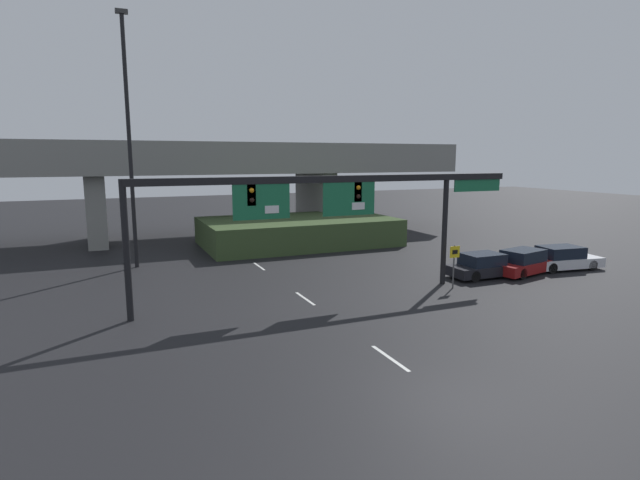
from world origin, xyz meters
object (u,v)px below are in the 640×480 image
at_px(speed_limit_sign, 454,260).
at_px(parked_sedan_mid_right, 524,262).
at_px(signal_gantry, 331,198).
at_px(highway_light_pole_near, 129,137).
at_px(parked_sedan_near_right, 483,266).
at_px(parked_sedan_far_right, 562,259).

distance_m(speed_limit_sign, parked_sedan_mid_right, 6.13).
distance_m(signal_gantry, highway_light_pole_near, 14.09).
relative_size(highway_light_pole_near, parked_sedan_near_right, 3.55).
xyz_separation_m(signal_gantry, parked_sedan_near_right, (9.79, 0.36, -4.25)).
height_order(signal_gantry, parked_sedan_far_right, signal_gantry).
distance_m(parked_sedan_near_right, parked_sedan_far_right, 5.82).
height_order(highway_light_pole_near, parked_sedan_mid_right, highway_light_pole_near).
bearing_deg(parked_sedan_mid_right, parked_sedan_near_right, 161.83).
bearing_deg(parked_sedan_mid_right, parked_sedan_far_right, -12.03).
relative_size(parked_sedan_near_right, parked_sedan_mid_right, 0.87).
bearing_deg(parked_sedan_near_right, highway_light_pole_near, 150.23).
bearing_deg(parked_sedan_near_right, signal_gantry, -177.43).
bearing_deg(signal_gantry, highway_light_pole_near, 127.37).
height_order(signal_gantry, parked_sedan_mid_right, signal_gantry).
height_order(parked_sedan_mid_right, parked_sedan_far_right, parked_sedan_mid_right).
bearing_deg(parked_sedan_near_right, parked_sedan_mid_right, -5.57).
relative_size(signal_gantry, parked_sedan_near_right, 4.60).
relative_size(speed_limit_sign, parked_sedan_mid_right, 0.47).
distance_m(signal_gantry, speed_limit_sign, 7.48).
bearing_deg(speed_limit_sign, signal_gantry, 171.05).
bearing_deg(speed_limit_sign, parked_sedan_mid_right, 10.46).
bearing_deg(parked_sedan_far_right, parked_sedan_near_right, -175.76).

